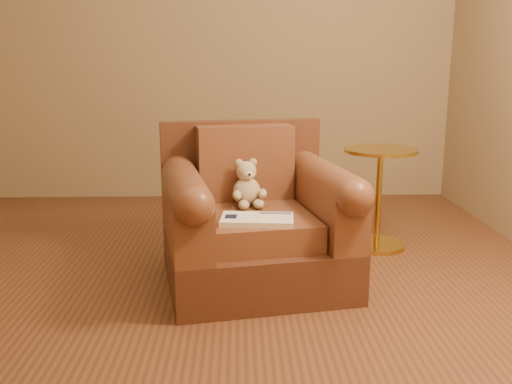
{
  "coord_description": "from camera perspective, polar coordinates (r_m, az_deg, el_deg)",
  "views": [
    {
      "loc": [
        0.2,
        -2.88,
        1.16
      ],
      "look_at": [
        0.29,
        -0.04,
        0.51
      ],
      "focal_mm": 40.0,
      "sensor_mm": 36.0,
      "label": 1
    }
  ],
  "objects": [
    {
      "name": "floor",
      "position": [
        3.11,
        -5.44,
        -8.99
      ],
      "size": [
        4.0,
        4.0,
        0.0
      ],
      "primitive_type": "plane",
      "color": "brown",
      "rests_on": "ground"
    },
    {
      "name": "armchair",
      "position": [
        3.04,
        -0.19,
        -3.05
      ],
      "size": [
        1.07,
        1.03,
        0.83
      ],
      "rotation": [
        0.0,
        0.0,
        0.19
      ],
      "color": "#502B1A",
      "rests_on": "floor"
    },
    {
      "name": "teddy_bear",
      "position": [
        3.06,
        -0.87,
        0.41
      ],
      "size": [
        0.19,
        0.22,
        0.26
      ],
      "rotation": [
        0.0,
        0.0,
        0.24
      ],
      "color": "tan",
      "rests_on": "armchair"
    },
    {
      "name": "guidebook",
      "position": [
        2.77,
        0.11,
        -2.77
      ],
      "size": [
        0.37,
        0.24,
        0.03
      ],
      "rotation": [
        0.0,
        0.0,
        -0.08
      ],
      "color": "beige",
      "rests_on": "armchair"
    },
    {
      "name": "side_table",
      "position": [
        3.65,
        12.16,
        -0.29
      ],
      "size": [
        0.45,
        0.45,
        0.63
      ],
      "color": "gold",
      "rests_on": "floor"
    }
  ]
}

